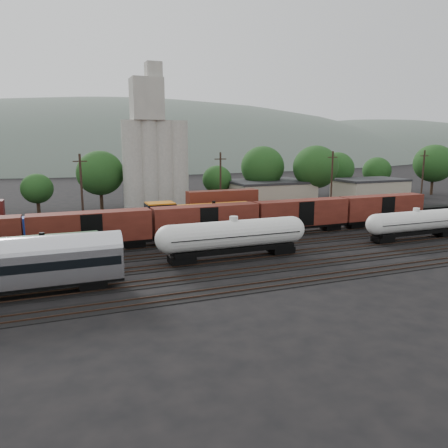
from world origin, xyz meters
name	(u,v)px	position (x,y,z in m)	size (l,w,h in m)	color
ground	(196,252)	(0.00, 0.00, 0.00)	(600.00, 600.00, 0.00)	black
tracks	(196,252)	(0.00, 0.00, 0.05)	(180.00, 33.20, 0.20)	black
green_locomotive	(8,257)	(-20.98, -5.00, 2.75)	(18.32, 3.23, 4.85)	black
tank_car_a	(234,236)	(3.13, -5.00, 2.93)	(18.92, 3.39, 4.96)	silver
tank_car_b	(415,222)	(31.19, -5.00, 2.61)	(16.71, 2.99, 4.38)	silver
orange_locomotive	(193,217)	(2.86, 10.00, 2.79)	(19.72, 3.29, 4.93)	black
boxcar_string	(24,233)	(-19.94, 5.00, 3.12)	(122.80, 2.90, 4.20)	black
container_wall	(47,224)	(-17.42, 15.00, 2.25)	(165.98, 2.60, 5.80)	black
grain_silo	(155,155)	(3.28, 36.00, 11.26)	(13.40, 5.00, 29.00)	#A5A297
industrial_sheds	(173,197)	(6.63, 35.25, 2.56)	(119.38, 17.26, 5.10)	#9E937F
tree_band	(164,172)	(6.02, 39.88, 7.48)	(165.25, 19.53, 13.71)	black
utility_poles	(155,187)	(0.00, 22.00, 6.21)	(122.20, 0.36, 12.00)	black
distant_hills	(113,191)	(23.92, 260.00, -20.56)	(860.00, 286.00, 130.00)	#59665B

